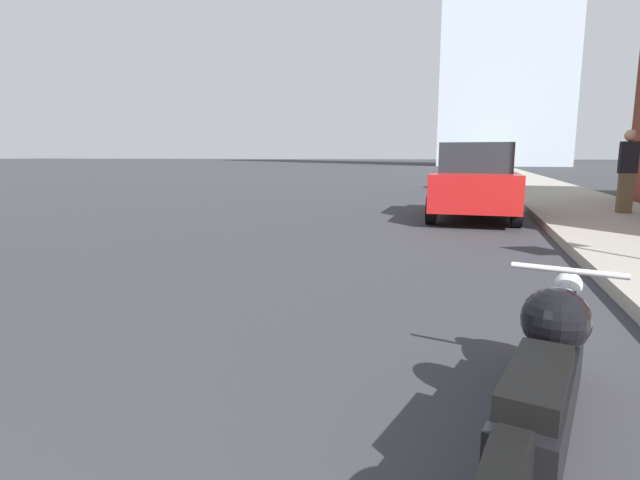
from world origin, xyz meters
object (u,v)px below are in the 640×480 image
Objects in this scene: parked_car_yellow at (472,165)px; parked_car_red at (474,182)px; motorcycle at (546,383)px; parked_car_silver at (476,169)px; pedestrian at (627,170)px.

parked_car_red is at bearing -93.17° from parked_car_yellow.
parked_car_silver reaches higher than motorcycle.
parked_car_silver is at bearing -92.54° from parked_car_yellow.
pedestrian is (3.06, -9.65, 0.25)m from parked_car_silver.
parked_car_red reaches higher than motorcycle.
parked_car_yellow is (0.05, 23.19, -0.01)m from parked_car_red.
parked_car_red is 23.19m from parked_car_yellow.
parked_car_yellow is at bearing 95.26° from parked_car_silver.
parked_car_silver is (0.16, 10.47, 0.02)m from parked_car_red.
pedestrian reaches higher than parked_car_red.
pedestrian is at bearing 88.00° from motorcycle.
parked_car_yellow is (-0.21, 32.58, 0.44)m from motorcycle.
pedestrian is at bearing -84.97° from parked_car_yellow.
parked_car_silver reaches higher than parked_car_yellow.
parked_car_silver reaches higher than parked_car_red.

